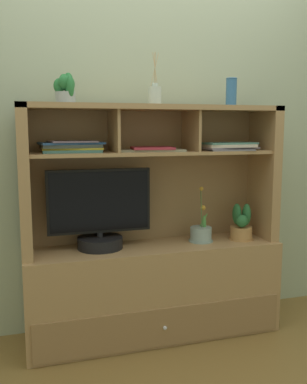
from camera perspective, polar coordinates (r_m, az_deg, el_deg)
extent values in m
cube|color=brown|center=(2.90, 0.00, -18.11)|extent=(6.00, 6.00, 0.02)
cube|color=#9BA78A|center=(2.82, -1.45, 10.77)|extent=(6.00, 0.02, 2.80)
cube|color=#A07A4E|center=(2.78, 0.00, -12.63)|extent=(1.55, 0.42, 0.57)
cube|color=olive|center=(2.65, 1.43, -17.31)|extent=(1.49, 0.01, 0.23)
sphere|color=silver|center=(2.64, 1.52, -17.42)|extent=(0.02, 0.02, 0.02)
cube|color=#A07A4E|center=(2.49, -16.65, 1.40)|extent=(0.06, 0.34, 0.84)
cube|color=#A07A4E|center=(2.91, 14.21, 2.47)|extent=(0.06, 0.34, 0.84)
cube|color=olive|center=(2.76, -0.97, 2.09)|extent=(1.49, 0.02, 0.81)
cube|color=#A07A4E|center=(2.59, 0.00, 11.01)|extent=(1.55, 0.34, 0.03)
cube|color=#A07A4E|center=(2.59, 0.00, 5.16)|extent=(1.43, 0.30, 0.02)
cube|color=#A07A4E|center=(2.53, -5.23, 7.98)|extent=(0.02, 0.29, 0.24)
cube|color=#A07A4E|center=(2.67, 4.96, 8.01)|extent=(0.02, 0.29, 0.24)
cylinder|color=black|center=(2.62, -7.03, -6.62)|extent=(0.27, 0.27, 0.07)
cylinder|color=black|center=(2.61, -7.05, -5.58)|extent=(0.04, 0.04, 0.03)
cube|color=black|center=(2.57, -7.13, -1.17)|extent=(0.61, 0.03, 0.38)
cube|color=black|center=(2.55, -7.07, -1.23)|extent=(0.58, 0.00, 0.35)
cylinder|color=#8A9F98|center=(2.77, 6.24, -5.53)|extent=(0.13, 0.13, 0.09)
cylinder|color=#8A9F98|center=(2.78, 6.23, -6.37)|extent=(0.15, 0.15, 0.01)
cylinder|color=#4C6B38|center=(2.73, 6.30, -2.11)|extent=(0.01, 0.03, 0.24)
sphere|color=#C08C2A|center=(2.74, 6.52, -2.07)|extent=(0.03, 0.03, 0.03)
sphere|color=#C08C2A|center=(2.71, 6.32, 0.43)|extent=(0.03, 0.03, 0.03)
ellipsoid|color=#529A49|center=(2.75, 6.68, -4.02)|extent=(0.04, 0.05, 0.10)
ellipsoid|color=#529A49|center=(2.77, 6.52, -3.94)|extent=(0.06, 0.08, 0.13)
cylinder|color=#AB7B46|center=(2.86, 11.44, -5.28)|extent=(0.14, 0.14, 0.08)
cylinder|color=#AB7B46|center=(2.87, 11.42, -6.02)|extent=(0.16, 0.16, 0.01)
ellipsoid|color=#255E30|center=(2.84, 12.12, -2.89)|extent=(0.05, 0.07, 0.14)
ellipsoid|color=#255E30|center=(2.85, 10.90, -2.85)|extent=(0.05, 0.08, 0.14)
ellipsoid|color=#255E30|center=(2.79, 11.54, -3.75)|extent=(0.08, 0.07, 0.08)
cube|color=slate|center=(2.73, 9.80, 5.50)|extent=(0.29, 0.23, 0.01)
cube|color=slate|center=(2.75, 9.88, 5.73)|extent=(0.37, 0.22, 0.01)
cube|color=beige|center=(2.74, 9.74, 6.03)|extent=(0.31, 0.20, 0.02)
cube|color=#497A6D|center=(2.74, 9.93, 6.32)|extent=(0.35, 0.20, 0.01)
cube|color=#40726D|center=(2.52, -10.67, 5.32)|extent=(0.33, 0.22, 0.02)
cube|color=gold|center=(2.52, -10.61, 5.62)|extent=(0.34, 0.20, 0.01)
cube|color=#3B433B|center=(2.51, -10.81, 5.96)|extent=(0.34, 0.21, 0.02)
cube|color=navy|center=(2.52, -10.76, 6.31)|extent=(0.37, 0.24, 0.01)
cube|color=slate|center=(2.51, -10.59, 6.54)|extent=(0.27, 0.21, 0.01)
cube|color=gray|center=(2.57, -0.25, 5.49)|extent=(0.40, 0.22, 0.01)
cube|color=#9F2A3A|center=(2.57, -0.15, 5.80)|extent=(0.26, 0.22, 0.01)
cylinder|color=#B2C0B3|center=(2.57, 0.18, 12.53)|extent=(0.08, 0.08, 0.10)
cylinder|color=#B2C0B3|center=(2.58, 0.18, 13.90)|extent=(0.03, 0.03, 0.02)
cylinder|color=tan|center=(2.59, 0.27, 15.80)|extent=(0.00, 0.03, 0.19)
cylinder|color=tan|center=(2.59, 0.16, 15.79)|extent=(0.05, 0.00, 0.19)
cylinder|color=tan|center=(2.58, 0.10, 15.81)|extent=(0.00, 0.03, 0.19)
cylinder|color=tan|center=(2.58, 0.21, 15.81)|extent=(0.03, 0.00, 0.19)
cylinder|color=gray|center=(2.52, -11.48, 12.02)|extent=(0.11, 0.11, 0.07)
cylinder|color=gray|center=(2.52, -11.46, 11.35)|extent=(0.13, 0.13, 0.01)
ellipsoid|color=#21642F|center=(2.53, -11.11, 13.73)|extent=(0.07, 0.08, 0.09)
ellipsoid|color=#21642F|center=(2.55, -11.13, 14.18)|extent=(0.05, 0.05, 0.09)
ellipsoid|color=#21642F|center=(2.55, -11.70, 13.97)|extent=(0.06, 0.06, 0.09)
ellipsoid|color=#21642F|center=(2.53, -12.30, 13.47)|extent=(0.06, 0.04, 0.08)
ellipsoid|color=#21642F|center=(2.51, -11.61, 13.95)|extent=(0.07, 0.05, 0.07)
ellipsoid|color=#21642F|center=(2.50, -10.93, 13.35)|extent=(0.05, 0.07, 0.13)
cylinder|color=#2F5F8E|center=(2.79, 10.17, 12.68)|extent=(0.07, 0.07, 0.16)
torus|color=#2F5F8E|center=(2.80, 10.22, 14.44)|extent=(0.07, 0.07, 0.01)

